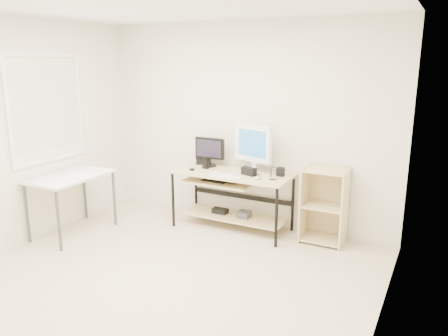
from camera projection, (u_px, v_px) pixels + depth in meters
room at (141, 149)px, 4.00m from camera, size 4.01×4.01×2.62m
desk at (230, 188)px, 5.53m from camera, size 1.50×0.65×0.75m
side_table at (71, 182)px, 5.33m from camera, size 0.60×1.00×0.75m
shelf_unit at (325, 205)px, 5.16m from camera, size 0.50×0.40×0.90m
black_monitor at (210, 150)px, 5.72m from camera, size 0.42×0.17×0.38m
white_imac at (253, 145)px, 5.41m from camera, size 0.55×0.21×0.60m
keyboard at (225, 176)px, 5.26m from camera, size 0.47×0.25×0.02m
mouse at (258, 177)px, 5.14m from camera, size 0.09×0.13×0.04m
center_speaker at (249, 171)px, 5.31m from camera, size 0.21×0.14×0.09m
speaker_left at (200, 157)px, 5.86m from camera, size 0.11×0.11×0.18m
speaker_right at (280, 172)px, 5.27m from camera, size 0.09×0.09×0.10m
audio_controller at (206, 163)px, 5.62m from camera, size 0.08×0.06×0.15m
volume_puck at (192, 169)px, 5.55m from camera, size 0.08×0.08×0.03m
smartphone at (255, 175)px, 5.29m from camera, size 0.09×0.11×0.01m
coaster at (273, 179)px, 5.11m from camera, size 0.12×0.12×0.01m
drinking_glass at (273, 173)px, 5.10m from camera, size 0.09×0.09×0.15m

